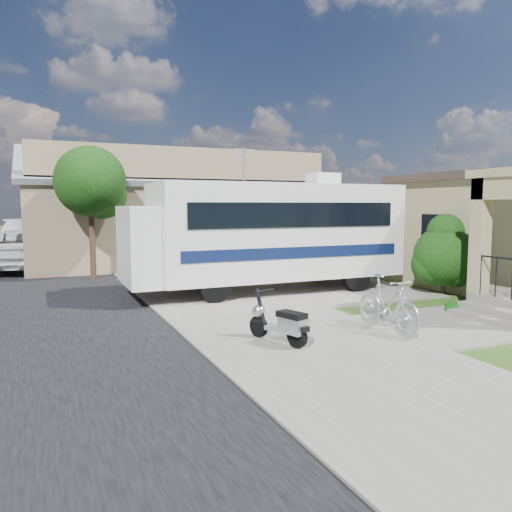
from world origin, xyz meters
name	(u,v)px	position (x,y,z in m)	size (l,w,h in m)	color
ground	(325,327)	(0.00, 0.00, 0.00)	(120.00, 120.00, 0.00)	#224111
sidewalk_slab	(167,271)	(-1.00, 10.00, 0.03)	(4.00, 80.00, 0.06)	#636059
driveway_slab	(290,289)	(1.50, 4.50, 0.03)	(7.00, 6.00, 0.05)	#636059
walk_slab	(467,323)	(3.00, -1.00, 0.03)	(4.00, 3.00, 0.05)	#636059
warehouse	(167,218)	(0.00, 13.97, 1.99)	(12.50, 8.40, 5.04)	#7E654F
street_tree_a	(93,185)	(-3.70, 9.05, 3.25)	(2.44, 2.40, 4.58)	#302015
street_tree_b	(74,189)	(-3.70, 19.05, 3.39)	(2.44, 2.40, 4.73)	#302015
street_tree_c	(65,197)	(-3.70, 28.05, 3.10)	(2.44, 2.40, 4.42)	#302015
motorhome	(267,232)	(0.69, 4.38, 1.79)	(8.13, 2.69, 4.16)	silver
shrub	(445,253)	(5.16, 1.93, 1.19)	(1.90, 1.82, 2.33)	#302015
scooter	(281,323)	(-1.50, -0.93, 0.43)	(0.72, 1.41, 0.95)	black
bicycle	(387,306)	(0.86, -0.97, 0.56)	(0.52, 1.86, 1.11)	#AFB0B7
pickup_truck	(26,249)	(-5.99, 13.01, 0.81)	(2.68, 5.82, 1.62)	white
van	(23,236)	(-6.25, 20.57, 0.91)	(2.55, 6.27, 1.82)	white
garden_hose	(454,309)	(3.56, -0.08, 0.10)	(0.44, 0.44, 0.20)	#145C12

